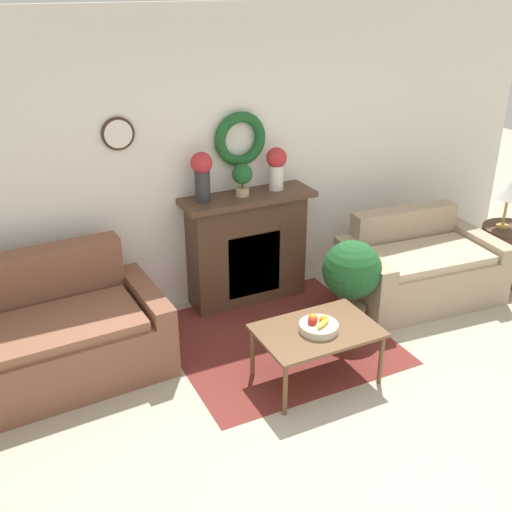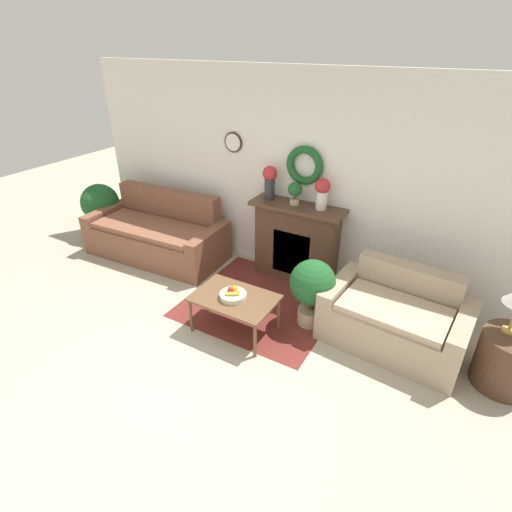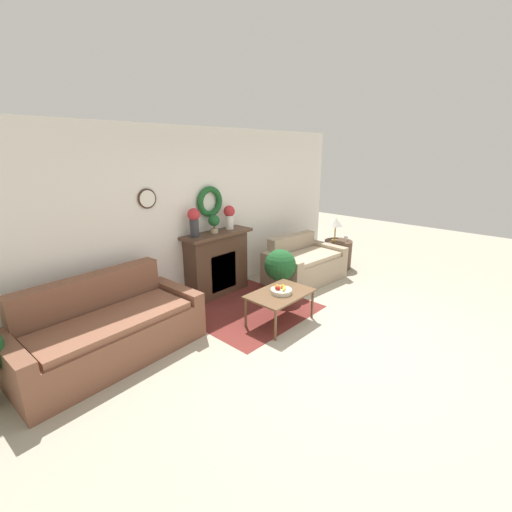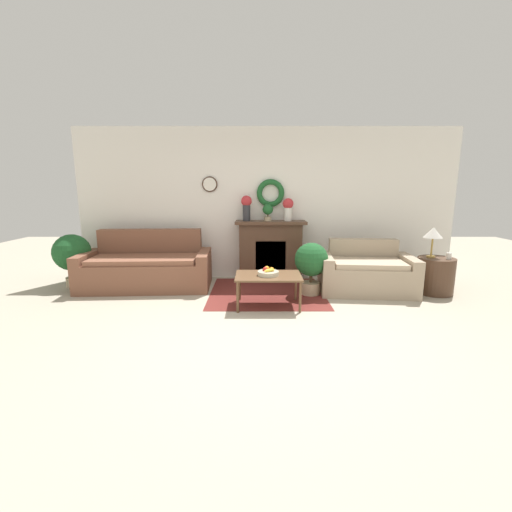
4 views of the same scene
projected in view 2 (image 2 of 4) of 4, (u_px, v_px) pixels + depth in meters
ground_plane at (179, 390)px, 3.83m from camera, size 16.00×16.00×0.00m
floor_rug at (262, 302)px, 5.09m from camera, size 1.80×1.71×0.01m
wall_back at (301, 179)px, 5.18m from camera, size 6.80×0.16×2.70m
fireplace at (296, 242)px, 5.39m from camera, size 1.24×0.41×1.08m
couch_left at (158, 235)px, 6.07m from camera, size 2.14×1.05×0.94m
loveseat_right at (395, 318)px, 4.31m from camera, size 1.53×1.01×0.81m
coffee_table at (234, 300)px, 4.42m from camera, size 0.92×0.61×0.45m
fruit_bowl at (233, 295)px, 4.37m from camera, size 0.30×0.30×0.12m
side_table_by_loveseat at (507, 361)px, 3.77m from camera, size 0.56×0.56×0.57m
vase_on_mantel_left at (270, 180)px, 5.20m from camera, size 0.19×0.19×0.44m
vase_on_mantel_right at (322, 191)px, 4.89m from camera, size 0.19×0.19×0.40m
potted_plant_on_mantel at (295, 191)px, 5.06m from camera, size 0.19×0.19×0.29m
potted_plant_floor_by_couch at (100, 204)px, 6.55m from camera, size 0.61×0.61×0.89m
potted_plant_floor_by_loveseat at (312, 286)px, 4.49m from camera, size 0.52×0.52×0.82m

